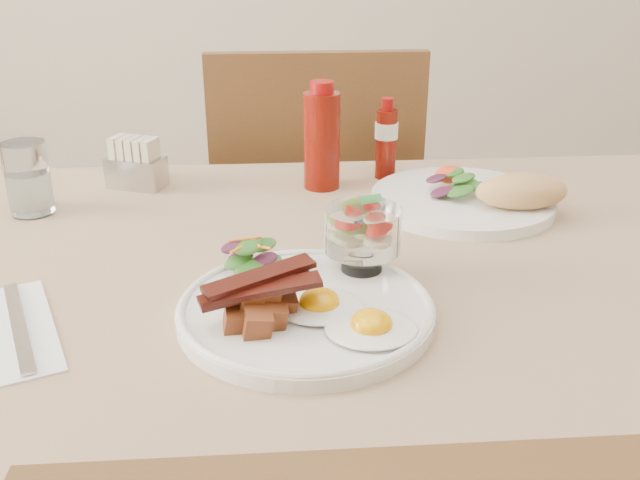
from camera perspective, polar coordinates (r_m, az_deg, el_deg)
table at (r=0.93m, az=2.15°, el=-7.34°), size 1.33×0.88×0.75m
chair_far at (r=1.58m, az=-0.51°, el=0.87°), size 0.42×0.42×0.93m
main_plate at (r=0.78m, az=-1.15°, el=-5.74°), size 0.28×0.28×0.02m
fried_eggs at (r=0.74m, az=1.98°, el=-6.01°), size 0.16×0.15×0.03m
bacon_potato_pile at (r=0.73m, az=-4.89°, el=-4.94°), size 0.13×0.09×0.05m
side_salad at (r=0.85m, az=-5.52°, el=-1.38°), size 0.08×0.08×0.04m
fruit_cup at (r=0.83m, az=3.42°, el=0.80°), size 0.09×0.09×0.09m
second_plate at (r=1.10m, az=12.36°, el=3.41°), size 0.28×0.28×0.07m
ketchup_bottle at (r=1.14m, az=0.15°, el=8.10°), size 0.07×0.07×0.17m
hot_sauce_bottle at (r=1.20m, az=5.31°, el=8.00°), size 0.05×0.05×0.14m
sugar_caddy at (r=1.20m, az=-14.52°, el=5.78°), size 0.10×0.08×0.08m
water_glass at (r=1.13m, az=-22.29°, el=4.27°), size 0.06×0.06×0.11m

